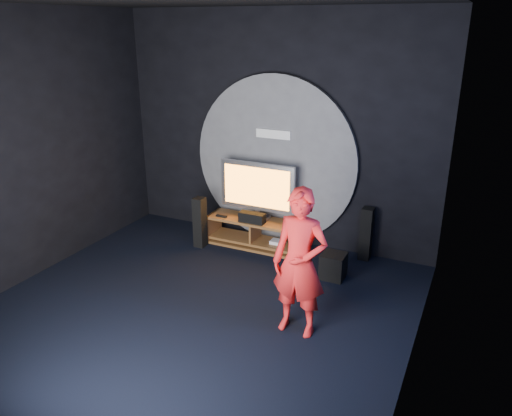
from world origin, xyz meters
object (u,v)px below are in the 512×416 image
at_px(media_console, 256,235).
at_px(tower_speaker_left, 200,222).
at_px(tower_speaker_right, 366,234).
at_px(subwoofer, 333,266).
at_px(tv, 257,188).
at_px(player, 300,263).

bearing_deg(media_console, tower_speaker_left, -156.18).
distance_m(tower_speaker_right, subwoofer, 0.84).
xyz_separation_m(media_console, tower_speaker_left, (-0.79, -0.35, 0.20)).
xyz_separation_m(tv, player, (1.40, -1.91, -0.09)).
bearing_deg(subwoofer, tower_speaker_left, 176.92).
bearing_deg(subwoofer, media_console, 161.48).
relative_size(tower_speaker_left, subwoofer, 2.28).
bearing_deg(tower_speaker_right, tower_speaker_left, -165.05).
bearing_deg(tv, tower_speaker_right, 8.06).
bearing_deg(media_console, subwoofer, -18.52).
distance_m(tv, player, 2.37).
distance_m(media_console, tower_speaker_left, 0.88).
bearing_deg(player, subwoofer, 91.24).
relative_size(media_console, tower_speaker_right, 1.91).
distance_m(tv, tower_speaker_right, 1.74).
xyz_separation_m(tv, subwoofer, (1.39, -0.53, -0.76)).
xyz_separation_m(tv, tower_speaker_right, (1.64, 0.23, -0.53)).
bearing_deg(tower_speaker_right, player, -96.58).
relative_size(media_console, tv, 1.27).
bearing_deg(subwoofer, tv, 159.11).
bearing_deg(tower_speaker_left, player, -34.43).
bearing_deg(tower_speaker_right, media_console, -169.62).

